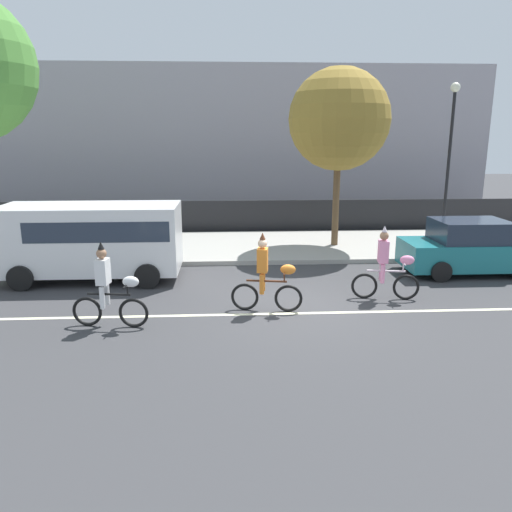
{
  "coord_description": "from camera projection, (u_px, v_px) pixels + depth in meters",
  "views": [
    {
      "loc": [
        -1.5,
        -11.59,
        4.16
      ],
      "look_at": [
        -0.79,
        1.2,
        1.0
      ],
      "focal_mm": 35.0,
      "sensor_mm": 36.0,
      "label": 1
    }
  ],
  "objects": [
    {
      "name": "ground_plane",
      "position": [
        291.0,
        306.0,
        12.31
      ],
      "size": [
        80.0,
        80.0,
        0.0
      ],
      "primitive_type": "plane",
      "color": "#38383A"
    },
    {
      "name": "road_centre_line",
      "position": [
        293.0,
        313.0,
        11.82
      ],
      "size": [
        36.0,
        0.14,
        0.01
      ],
      "primitive_type": "cube",
      "color": "beige",
      "rests_on": "ground"
    },
    {
      "name": "sidewalk_curb",
      "position": [
        269.0,
        246.0,
        18.59
      ],
      "size": [
        60.0,
        5.0,
        0.15
      ],
      "primitive_type": "cube",
      "color": "#9E9B93",
      "rests_on": "ground"
    },
    {
      "name": "fence_line",
      "position": [
        264.0,
        217.0,
        21.25
      ],
      "size": [
        40.0,
        0.08,
        1.4
      ],
      "primitive_type": "cube",
      "color": "black",
      "rests_on": "ground"
    },
    {
      "name": "building_backdrop",
      "position": [
        217.0,
        140.0,
        28.75
      ],
      "size": [
        28.0,
        8.0,
        7.51
      ],
      "primitive_type": "cube",
      "color": "#99939E",
      "rests_on": "ground"
    },
    {
      "name": "parade_cyclist_zebra",
      "position": [
        109.0,
        290.0,
        10.83
      ],
      "size": [
        1.71,
        0.52,
        1.92
      ],
      "color": "black",
      "rests_on": "ground"
    },
    {
      "name": "parade_cyclist_orange",
      "position": [
        267.0,
        277.0,
        11.8
      ],
      "size": [
        1.71,
        0.53,
        1.92
      ],
      "color": "black",
      "rests_on": "ground"
    },
    {
      "name": "parade_cyclist_pink",
      "position": [
        387.0,
        268.0,
        12.66
      ],
      "size": [
        1.71,
        0.52,
        1.92
      ],
      "color": "black",
      "rests_on": "ground"
    },
    {
      "name": "parked_van_white",
      "position": [
        94.0,
        236.0,
        14.33
      ],
      "size": [
        5.0,
        2.22,
        2.18
      ],
      "color": "white",
      "rests_on": "ground"
    },
    {
      "name": "parked_car_teal",
      "position": [
        471.0,
        248.0,
        15.08
      ],
      "size": [
        4.1,
        1.92,
        1.64
      ],
      "color": "#1E727A",
      "rests_on": "ground"
    },
    {
      "name": "street_lamp_post",
      "position": [
        451.0,
        138.0,
        19.1
      ],
      "size": [
        0.36,
        0.36,
        5.86
      ],
      "color": "black",
      "rests_on": "sidewalk_curb"
    },
    {
      "name": "street_tree_far_corner",
      "position": [
        339.0,
        120.0,
        17.39
      ],
      "size": [
        3.56,
        3.56,
        6.26
      ],
      "color": "brown",
      "rests_on": "sidewalk_curb"
    }
  ]
}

